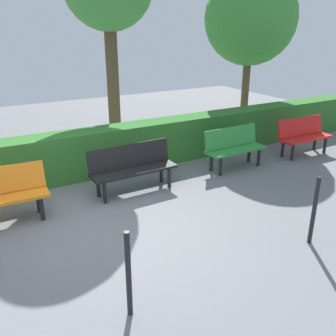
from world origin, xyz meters
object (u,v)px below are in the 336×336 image
at_px(bench_red, 303,135).
at_px(bench_green, 234,146).
at_px(tree_near, 250,19).
at_px(bench_black, 132,166).

distance_m(bench_red, bench_green, 1.97).
bearing_deg(bench_red, bench_green, -2.47).
bearing_deg(tree_near, bench_red, 79.01).
bearing_deg(bench_green, bench_black, -1.21).
xyz_separation_m(bench_green, bench_black, (2.37, 0.02, 0.01)).
height_order(bench_red, bench_green, same).
height_order(bench_black, tree_near, tree_near).
distance_m(bench_black, tree_near, 6.08).
xyz_separation_m(bench_green, tree_near, (-2.50, -2.59, 2.56)).
relative_size(bench_black, tree_near, 0.37).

